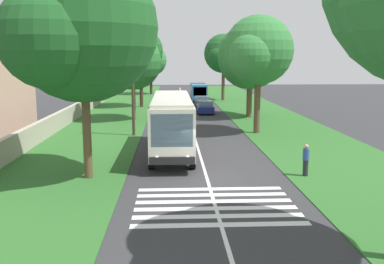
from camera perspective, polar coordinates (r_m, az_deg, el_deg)
ground at (r=22.18m, az=2.08°, el=-6.45°), size 160.00×160.00×0.00m
grass_verge_left at (r=37.30m, az=-12.56°, el=-0.02°), size 120.00×8.00×0.04m
grass_verge_right at (r=38.09m, az=12.54°, el=0.18°), size 120.00×8.00×0.04m
centre_line at (r=36.79m, az=0.13°, el=0.06°), size 110.00×0.16×0.01m
coach_bus at (r=28.00m, az=-2.68°, el=1.43°), size 11.16×2.62×3.73m
zebra_crossing at (r=18.75m, az=3.02°, el=-9.50°), size 4.95×6.80×0.01m
trailing_car_0 at (r=49.02m, az=1.72°, el=3.26°), size 4.30×1.78×1.43m
trailing_car_1 at (r=54.63m, az=1.28°, el=3.92°), size 4.30×1.78×1.43m
trailing_minibus_0 at (r=61.84m, az=0.86°, el=5.42°), size 6.00×2.14×2.53m
roadside_tree_left_0 at (r=74.72m, az=-5.55°, el=9.24°), size 6.78×5.39×8.46m
roadside_tree_left_1 at (r=43.79m, az=-7.97°, el=8.94°), size 7.04×5.63×8.61m
roadside_tree_left_2 at (r=22.53m, az=-14.68°, el=12.70°), size 8.59×7.42×11.32m
roadside_tree_left_3 at (r=55.39m, az=-6.93°, el=10.36°), size 6.89×5.57×9.79m
roadside_tree_right_0 at (r=36.03m, az=8.46°, el=10.30°), size 6.85×5.61×9.55m
roadside_tree_right_1 at (r=45.87m, az=7.41°, el=9.55°), size 8.12×6.73×9.63m
roadside_tree_right_3 at (r=64.04m, az=4.04°, el=10.09°), size 6.65×5.62×9.56m
utility_pole at (r=34.73m, az=-7.77°, el=5.59°), size 0.24×1.40×7.10m
roadside_wall at (r=42.71m, az=-15.97°, el=2.09°), size 70.00×0.40×1.49m
pedestrian at (r=23.56m, az=14.71°, el=-3.53°), size 0.34×0.34×1.69m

